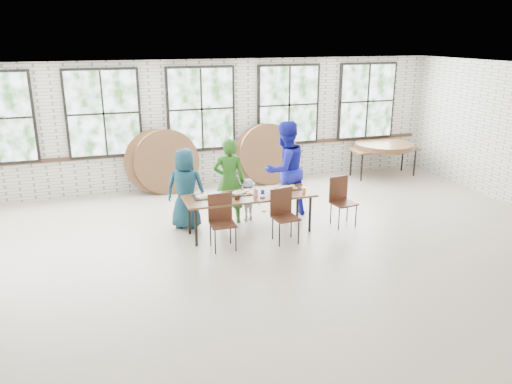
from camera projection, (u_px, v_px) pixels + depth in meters
room at (201, 111)px, 11.67m from camera, size 12.00×12.00×12.00m
dining_table at (250, 198)px, 9.13m from camera, size 2.40×0.80×0.74m
chair_near_left at (221, 217)px, 8.55m from camera, size 0.44×0.42×0.95m
chair_near_right at (283, 211)px, 8.84m from camera, size 0.46×0.45×0.95m
chair_spare at (341, 197)px, 9.60m from camera, size 0.48×0.47×0.95m
adult_teal at (186, 189)px, 9.37m from camera, size 0.89×0.76×1.54m
adult_green at (229, 181)px, 9.61m from camera, size 0.69×0.53×1.68m
toddler at (248, 200)px, 9.84m from camera, size 0.59×0.38×0.85m
adult_blue at (285, 170)px, 9.91m from camera, size 1.13×0.99×1.95m
storage_table at (384, 150)px, 12.87m from camera, size 1.82×0.79×0.74m
tabletop_clutter at (255, 194)px, 9.11m from camera, size 2.05×0.64×0.11m
round_tops_stacked at (384, 146)px, 12.83m from camera, size 1.50×1.50×0.13m
round_tops_leaning at (216, 158)px, 11.83m from camera, size 4.20×0.45×1.49m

